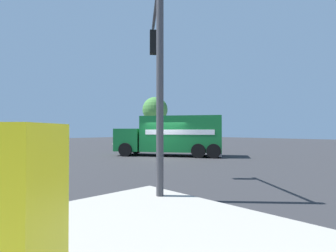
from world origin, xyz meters
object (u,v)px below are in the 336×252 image
delivery_truck (173,135)px  pedestrian_near_corner (158,137)px  traffic_light_primary (157,57)px  pickup_maroon (182,141)px  vending_machine_red (0,229)px  shade_tree_near (155,110)px

delivery_truck → pedestrian_near_corner: bearing=-126.8°
delivery_truck → traffic_light_primary: size_ratio=1.26×
pickup_maroon → vending_machine_red: size_ratio=2.83×
pedestrian_near_corner → vending_machine_red: size_ratio=0.89×
traffic_light_primary → pickup_maroon: size_ratio=1.21×
pedestrian_near_corner → vending_machine_red: bearing=45.5°
vending_machine_red → shade_tree_near: size_ratio=0.28×
pickup_maroon → vending_machine_red: bearing=39.3°
traffic_light_primary → vending_machine_red: 6.87m
pedestrian_near_corner → shade_tree_near: 6.58m
delivery_truck → traffic_light_primary: (8.46, 7.70, 2.73)m
pickup_maroon → traffic_light_primary: bearing=40.6°
delivery_truck → vending_machine_red: bearing=39.8°
traffic_light_primary → pedestrian_near_corner: 24.40m
delivery_truck → traffic_light_primary: traffic_light_primary is taller
traffic_light_primary → pickup_maroon: traffic_light_primary is taller
delivery_truck → shade_tree_near: shade_tree_near is taller
vending_machine_red → shade_tree_near: shade_tree_near is taller
delivery_truck → pickup_maroon: delivery_truck is taller
traffic_light_primary → vending_machine_red: traffic_light_primary is taller
pedestrian_near_corner → vending_machine_red: (21.14, 21.49, -0.01)m
delivery_truck → pickup_maroon: size_ratio=1.53×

